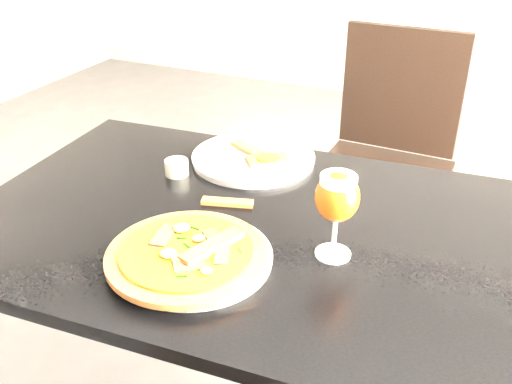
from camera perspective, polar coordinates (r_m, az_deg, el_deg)
The scene contains 9 objects.
dining_table at distance 1.28m, azimuth -1.31°, elevation -6.18°, with size 1.25×0.88×0.75m.
chair_far at distance 2.07m, azimuth 12.84°, elevation 3.35°, with size 0.46×0.46×0.96m.
plate_main at distance 1.10m, azimuth -6.17°, elevation -6.58°, with size 0.30×0.30×0.02m, color silver.
pizza at distance 1.09m, azimuth -6.89°, elevation -6.07°, with size 0.31×0.31×0.03m.
plate_second at distance 1.48m, azimuth -0.26°, elevation 3.43°, with size 0.32×0.32×0.02m, color silver.
crust_scraps at distance 1.46m, azimuth 0.56°, elevation 3.60°, with size 0.19×0.14×0.01m.
loose_crust at distance 1.29m, azimuth -2.88°, elevation -1.03°, with size 0.12×0.03×0.01m, color brown.
sauce_cup at distance 1.42m, azimuth -7.95°, elevation 2.51°, with size 0.06×0.06×0.04m.
beer_glass at distance 1.06m, azimuth 8.12°, elevation -0.58°, with size 0.08×0.08×0.18m.
Camera 1 is at (0.73, -1.00, 1.40)m, focal length 40.00 mm.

